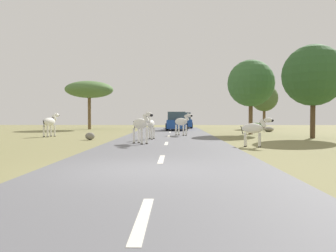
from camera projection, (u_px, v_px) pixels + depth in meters
name	position (u px, v px, depth m)	size (l,w,h in m)	color
ground_plane	(140.00, 171.00, 8.39)	(90.00, 90.00, 0.00)	olive
road	(158.00, 170.00, 8.38)	(6.00, 64.00, 0.05)	slate
lane_markings	(156.00, 177.00, 7.38)	(0.16, 56.00, 0.01)	silver
zebra_0	(150.00, 124.00, 19.36)	(0.52, 1.52, 1.43)	silver
zebra_1	(141.00, 124.00, 16.15)	(1.21, 1.43, 1.57)	silver
zebra_2	(182.00, 122.00, 23.18)	(1.32, 1.31, 1.56)	silver
zebra_3	(50.00, 122.00, 22.64)	(0.77, 1.71, 1.65)	silver
zebra_4	(254.00, 129.00, 15.04)	(1.38, 0.74, 1.36)	silver
car_0	(177.00, 122.00, 32.35)	(2.08, 4.37, 1.74)	#1E479E
car_1	(182.00, 121.00, 37.93)	(2.20, 4.43, 1.74)	#1E479E
tree_0	(264.00, 98.00, 37.81)	(3.01, 3.01, 4.94)	brown
tree_1	(89.00, 90.00, 35.47)	(4.99, 4.99, 5.04)	brown
tree_2	(251.00, 83.00, 25.60)	(3.53, 3.53, 5.64)	brown
tree_6	(313.00, 75.00, 21.02)	(3.80, 3.80, 5.82)	#4C3823
bush_1	(256.00, 127.00, 31.76)	(1.30, 1.17, 0.78)	#425B2D
rock_0	(90.00, 136.00, 19.57)	(0.54, 0.43, 0.43)	gray
rock_1	(269.00, 129.00, 29.91)	(0.88, 0.90, 0.47)	gray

